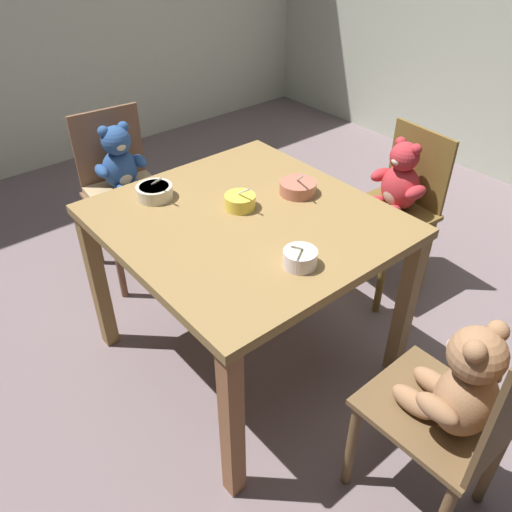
{
  "coord_description": "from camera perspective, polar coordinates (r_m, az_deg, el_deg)",
  "views": [
    {
      "loc": [
        1.34,
        -1.06,
        1.81
      ],
      "look_at": [
        0.0,
        0.05,
        0.54
      ],
      "focal_mm": 36.53,
      "sensor_mm": 36.0,
      "label": 1
    }
  ],
  "objects": [
    {
      "name": "teddy_chair_near_left",
      "position": [
        2.81,
        -14.32,
        8.14
      ],
      "size": [
        0.45,
        0.44,
        0.87
      ],
      "rotation": [
        0.0,
        0.0,
        -0.1
      ],
      "color": "brown",
      "rests_on": "ground_plane"
    },
    {
      "name": "porridge_bowl_cream_near_left",
      "position": [
        2.17,
        -11.04,
        6.94
      ],
      "size": [
        0.16,
        0.15,
        0.13
      ],
      "color": "beige",
      "rests_on": "dining_table"
    },
    {
      "name": "teddy_chair_far_center",
      "position": [
        2.69,
        15.2,
        6.72
      ],
      "size": [
        0.42,
        0.42,
        0.85
      ],
      "rotation": [
        0.0,
        0.0,
        -1.66
      ],
      "color": "brown",
      "rests_on": "ground_plane"
    },
    {
      "name": "dining_table",
      "position": [
        2.07,
        -1.07,
        2.01
      ],
      "size": [
        1.06,
        1.0,
        0.75
      ],
      "color": "olive",
      "rests_on": "ground_plane"
    },
    {
      "name": "porridge_bowl_terracotta_far_center",
      "position": [
        2.17,
        4.61,
        7.52
      ],
      "size": [
        0.15,
        0.15,
        0.13
      ],
      "color": "#B56852",
      "rests_on": "dining_table"
    },
    {
      "name": "porridge_bowl_white_near_right",
      "position": [
        1.74,
        4.85,
        -0.19
      ],
      "size": [
        0.12,
        0.12,
        0.12
      ],
      "color": "silver",
      "rests_on": "dining_table"
    },
    {
      "name": "porridge_bowl_yellow_center",
      "position": [
        2.06,
        -1.76,
        6.02
      ],
      "size": [
        0.13,
        0.12,
        0.12
      ],
      "color": "yellow",
      "rests_on": "dining_table"
    },
    {
      "name": "teddy_chair_near_right",
      "position": [
        1.7,
        21.47,
        -14.18
      ],
      "size": [
        0.42,
        0.38,
        0.93
      ],
      "rotation": [
        0.0,
        0.0,
        3.16
      ],
      "color": "brown",
      "rests_on": "ground_plane"
    },
    {
      "name": "ground_plane",
      "position": [
        2.51,
        -0.89,
        -10.87
      ],
      "size": [
        5.2,
        5.2,
        0.04
      ],
      "color": "slate"
    }
  ]
}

